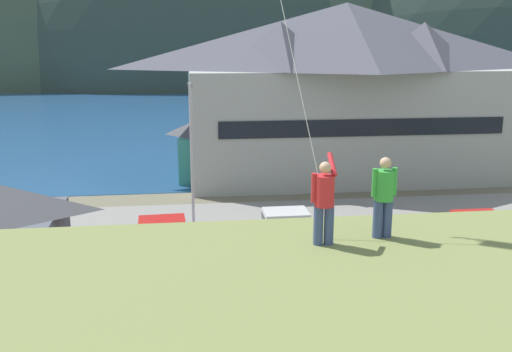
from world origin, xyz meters
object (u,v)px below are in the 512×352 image
Objects in this scene: moored_boat_outer_mooring at (284,144)px; parked_car_mid_row_center at (221,293)px; storage_shed_waterside at (216,144)px; person_companion at (384,195)px; parked_car_back_row_right at (434,286)px; parked_car_front_row_red at (284,228)px; moored_boat_wharfside at (203,140)px; person_kite_flyer at (324,200)px; harbor_lodge at (345,86)px; parked_car_front_row_end at (479,231)px; moored_boat_inner_slip at (204,144)px; parked_car_lone_by_shed at (160,237)px; wharf_dock at (239,141)px; parking_light_pole at (192,147)px.

parked_car_mid_row_center is (-7.54, -30.40, 0.34)m from moored_boat_outer_mooring.
storage_shed_waterside is 29.65m from person_companion.
parked_car_back_row_right and parked_car_front_row_red have the same top height.
moored_boat_wharfside is 3.97× the size of person_kite_flyer.
moored_boat_outer_mooring is at bearing 107.01° from harbor_lodge.
parked_car_front_row_end is (2.23, -16.09, -5.48)m from harbor_lodge.
moored_boat_wharfside is 1.75× the size of parked_car_front_row_end.
moored_boat_inner_slip reaches higher than parked_car_front_row_red.
parked_car_lone_by_shed is at bearing -129.96° from harbor_lodge.
parked_car_front_row_end is 2.27× the size of person_kite_flyer.
moored_boat_inner_slip reaches higher than wharf_dock.
moored_boat_outer_mooring is 1.84× the size of parked_car_back_row_right.
wharf_dock is 3.41× the size of parked_car_mid_row_center.
storage_shed_waterside is at bearing -87.15° from moored_boat_wharfside.
moored_boat_outer_mooring is 7.06m from moored_boat_inner_slip.
parked_car_mid_row_center is 1.00× the size of parked_car_front_row_end.
parking_light_pole is (-11.11, -11.07, -2.10)m from harbor_lodge.
parked_car_lone_by_shed is (-3.39, -15.28, -1.46)m from storage_shed_waterside.
harbor_lodge is at bearing -72.99° from moored_boat_outer_mooring.
parked_car_lone_by_shed is at bearing -111.12° from parking_light_pole.
parked_car_back_row_right is at bearing -72.70° from storage_shed_waterside.
moored_boat_inner_slip is 28.53m from parked_car_front_row_end.
person_kite_flyer is (-8.63, -29.40, 0.23)m from harbor_lodge.
parked_car_mid_row_center and parked_car_front_row_end have the same top height.
wharf_dock is 34.86m from parked_car_mid_row_center.
parking_light_pole is at bearing 140.87° from parked_car_front_row_red.
person_companion is at bearing -91.27° from wharf_dock.
person_kite_flyer is at bearing -88.30° from moored_boat_inner_slip.
parked_car_front_row_end is at bearing 50.77° from person_kite_flyer.
person_kite_flyer reaches higher than storage_shed_waterside.
moored_boat_wharfside is 2.03m from moored_boat_inner_slip.
parked_car_lone_by_shed is at bearing -95.95° from moored_boat_wharfside.
storage_shed_waterside is at bearing -102.63° from wharf_dock.
parked_car_lone_by_shed is 2.31× the size of person_kite_flyer.
moored_boat_wharfside is 1.06× the size of moored_boat_inner_slip.
parked_car_front_row_red is at bearing -83.11° from moored_boat_inner_slip.
moored_boat_outer_mooring is 25.63m from parked_car_front_row_end.
person_companion is at bearing -68.79° from parked_car_mid_row_center.
wharf_dock is (-6.35, 13.28, -6.20)m from harbor_lodge.
parked_car_front_row_red is at bearing 121.28° from parked_car_back_row_right.
parked_car_back_row_right is at bearing -83.69° from wharf_dock.
person_companion is at bearing -91.69° from parked_car_front_row_red.
parked_car_front_row_end is 18.11m from person_kite_flyer.
person_companion is (-4.52, -38.18, 6.04)m from moored_boat_outer_mooring.
storage_shed_waterside is at bearing -126.24° from moored_boat_outer_mooring.
person_kite_flyer reaches higher than parked_car_front_row_red.
parking_light_pole reaches higher than moored_boat_outer_mooring.
person_kite_flyer is at bearing -128.79° from parked_car_back_row_right.
parked_car_mid_row_center is (-7.83, 0.39, 0.00)m from parked_car_back_row_right.
parked_car_front_row_red is at bearing -115.26° from harbor_lodge.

